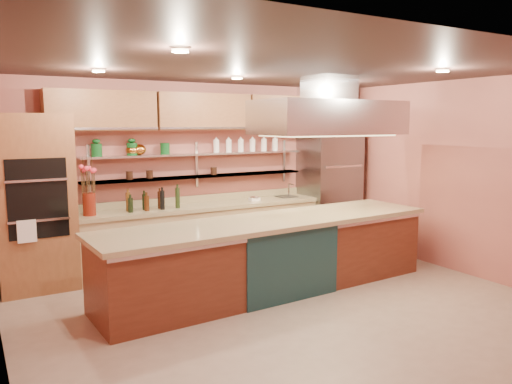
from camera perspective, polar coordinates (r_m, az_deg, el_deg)
floor at (r=6.14m, az=3.38°, el=-13.01°), size 6.00×5.00×0.02m
ceiling at (r=5.77m, az=3.61°, el=14.05°), size 6.00×5.00×0.02m
wall_back at (r=7.97m, az=-6.56°, el=2.24°), size 6.00×0.04×2.80m
wall_front at (r=3.99m, az=23.92°, el=-4.07°), size 6.00×0.04×2.80m
wall_right at (r=7.85m, az=22.01°, el=1.62°), size 0.04×5.00×2.80m
oven_stack at (r=7.06m, az=-23.93°, el=-1.17°), size 0.95×0.64×2.30m
refrigerator at (r=8.93m, az=8.38°, el=0.55°), size 0.95×0.72×2.10m
back_counter at (r=7.83m, az=-5.89°, el=-4.79°), size 3.84×0.64×0.93m
wall_shelf_lower at (r=7.84m, az=-6.50°, el=1.78°), size 3.60×0.26×0.03m
wall_shelf_upper at (r=7.81m, az=-6.54°, el=4.33°), size 3.60×0.26×0.03m
upper_cabinets at (r=7.77m, az=-6.12°, el=9.11°), size 4.60×0.36×0.55m
range_hood at (r=6.84m, az=8.27°, el=8.41°), size 2.00×1.00×0.45m
ceiling_downlights at (r=5.93m, az=2.50°, el=13.60°), size 4.00×2.80×0.02m
island at (r=6.54m, az=1.73°, el=-7.22°), size 4.58×1.19×0.95m
flower_vase at (r=7.14m, az=-18.52°, el=-1.34°), size 0.21×0.21×0.31m
oil_bottle_cluster at (r=7.38m, az=-11.64°, el=-0.97°), size 0.86×0.47×0.27m
kitchen_scale at (r=8.08m, az=-0.18°, el=-0.67°), size 0.19×0.16×0.09m
bar_faucet at (r=8.55m, az=3.75°, el=0.21°), size 0.03×0.03×0.22m
copper_kettle at (r=7.47m, az=-13.21°, el=4.74°), size 0.22×0.22×0.16m
green_canister at (r=7.60m, az=-10.36°, el=4.90°), size 0.14×0.14×0.17m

